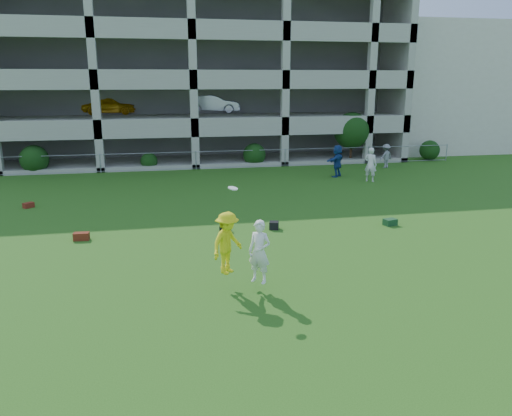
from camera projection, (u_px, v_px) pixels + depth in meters
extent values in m
plane|color=#235114|center=(249.00, 281.00, 14.58)|extent=(100.00, 100.00, 0.00)
cube|color=beige|center=(446.00, 88.00, 44.27)|extent=(16.00, 14.00, 10.00)
imported|color=navy|center=(337.00, 161.00, 29.97)|extent=(1.68, 1.64, 1.92)
imported|color=white|center=(370.00, 165.00, 28.52)|extent=(0.86, 0.81, 1.97)
imported|color=gray|center=(386.00, 156.00, 33.05)|extent=(1.17, 0.93, 1.58)
cube|color=#5D2210|center=(81.00, 236.00, 18.25)|extent=(0.57, 0.33, 0.28)
cube|color=black|center=(225.00, 229.00, 19.25)|extent=(0.47, 0.43, 0.22)
cube|color=#153C1D|center=(390.00, 222.00, 20.11)|extent=(0.57, 0.46, 0.26)
cube|color=black|center=(274.00, 225.00, 19.59)|extent=(0.44, 0.44, 0.30)
cube|color=#57180E|center=(29.00, 205.00, 22.85)|extent=(0.52, 0.51, 0.24)
imported|color=yellow|center=(227.00, 243.00, 13.75)|extent=(1.28, 1.25, 1.76)
imported|color=white|center=(259.00, 252.00, 13.65)|extent=(0.77, 0.73, 1.77)
cylinder|color=white|center=(233.00, 188.00, 13.44)|extent=(0.28, 0.27, 0.11)
cube|color=#9E998C|center=(182.00, 76.00, 44.18)|extent=(30.00, 0.50, 12.00)
cube|color=#9E998C|center=(369.00, 76.00, 40.56)|extent=(0.50, 14.00, 12.00)
cube|color=#9E998C|center=(189.00, 152.00, 39.23)|extent=(30.00, 14.00, 0.30)
cube|color=#9E998C|center=(188.00, 114.00, 38.48)|extent=(30.00, 14.00, 0.30)
cube|color=#9E998C|center=(186.00, 73.00, 37.73)|extent=(30.00, 14.00, 0.30)
cube|color=#9E998C|center=(185.00, 32.00, 36.98)|extent=(30.00, 14.00, 0.30)
cube|color=#9E998C|center=(195.00, 130.00, 32.13)|extent=(30.00, 0.30, 0.90)
cube|color=#9E998C|center=(193.00, 82.00, 31.38)|extent=(30.00, 0.30, 0.90)
cube|color=#9E998C|center=(192.00, 32.00, 30.62)|extent=(30.00, 0.30, 0.90)
cube|color=#9E998C|center=(94.00, 74.00, 30.22)|extent=(0.50, 0.50, 12.00)
cube|color=#9E998C|center=(193.00, 75.00, 31.36)|extent=(0.50, 0.50, 12.00)
cube|color=#9E998C|center=(285.00, 75.00, 32.49)|extent=(0.50, 0.50, 12.00)
cube|color=#9E998C|center=(371.00, 75.00, 33.63)|extent=(0.50, 0.50, 12.00)
cube|color=#605E59|center=(185.00, 76.00, 39.67)|extent=(29.00, 9.00, 11.60)
imported|color=orange|center=(109.00, 105.00, 35.30)|extent=(4.02, 1.96, 1.32)
imported|color=#BABBC2|center=(213.00, 104.00, 36.71)|extent=(4.16, 1.95, 1.32)
cylinder|color=gray|center=(100.00, 163.00, 31.33)|extent=(0.06, 0.06, 1.20)
cylinder|color=gray|center=(196.00, 160.00, 32.47)|extent=(0.06, 0.06, 1.20)
cylinder|color=gray|center=(285.00, 158.00, 33.61)|extent=(0.06, 0.06, 1.20)
cylinder|color=gray|center=(368.00, 155.00, 34.75)|extent=(0.06, 0.06, 1.20)
cylinder|color=gray|center=(446.00, 153.00, 35.88)|extent=(0.06, 0.06, 1.20)
cylinder|color=gray|center=(196.00, 152.00, 32.33)|extent=(36.00, 0.04, 0.04)
cylinder|color=gray|center=(196.00, 168.00, 32.60)|extent=(36.00, 0.04, 0.04)
sphere|color=#163D11|center=(34.00, 159.00, 31.08)|extent=(1.76, 1.76, 1.76)
sphere|color=#163D11|center=(149.00, 161.00, 32.49)|extent=(1.10, 1.10, 1.10)
sphere|color=#163D11|center=(254.00, 155.00, 33.76)|extent=(1.54, 1.54, 1.54)
cylinder|color=#382314|center=(351.00, 148.00, 35.22)|extent=(0.16, 0.16, 1.96)
sphere|color=#163D11|center=(352.00, 130.00, 34.91)|extent=(2.52, 2.52, 2.52)
sphere|color=#163D11|center=(430.00, 150.00, 36.23)|extent=(1.43, 1.43, 1.43)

